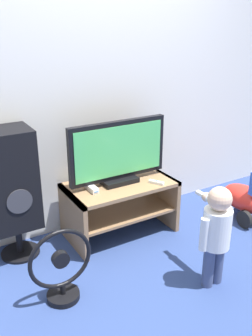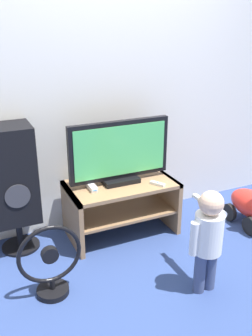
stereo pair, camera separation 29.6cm
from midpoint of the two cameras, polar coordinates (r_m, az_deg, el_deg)
name	(u,v)px [view 1 (the left image)]	position (r m, az deg, el deg)	size (l,w,h in m)	color
ground_plane	(135,246)	(3.14, -1.30, -11.83)	(16.00, 16.00, 0.00)	navy
wall_back	(99,76)	(3.17, -6.91, 13.71)	(10.00, 0.06, 2.60)	silver
tv_stand	(120,201)	(3.18, -3.62, -5.04)	(0.90, 0.51, 0.47)	#93704C
television	(118,153)	(3.03, -4.01, 2.23)	(0.86, 0.20, 0.52)	black
game_console	(91,188)	(2.99, -8.13, -3.09)	(0.05, 0.18, 0.04)	white
remote_primary	(156,182)	(3.09, 1.93, -2.26)	(0.10, 0.13, 0.03)	white
child	(216,228)	(2.56, 10.32, -9.14)	(0.28, 0.43, 0.74)	#3F4C72
speaker_tower	(12,181)	(2.91, -19.81, -1.98)	(0.33, 0.33, 1.02)	black
floor_fan	(61,269)	(2.56, -13.24, -14.85)	(0.43, 0.22, 0.52)	black
ride_on_toy	(246,199)	(3.58, 15.59, -4.58)	(0.31, 0.49, 0.52)	red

